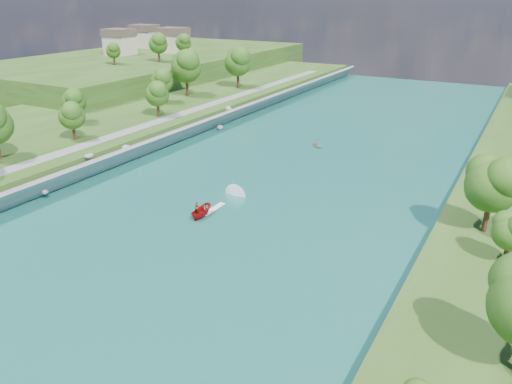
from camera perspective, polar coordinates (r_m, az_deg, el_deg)
The scene contains 11 objects.
ground at distance 61.94m, azimuth -9.94°, elevation -6.17°, with size 260.00×260.00×0.00m, color #2D5119.
river_water at distance 76.82m, azimuth -0.63°, elevation -0.08°, with size 55.00×240.00×0.10m, color #185C4C.
berm_west at distance 108.94m, azimuth -24.20°, elevation 5.58°, with size 45.00×240.00×3.50m, color #2D5119.
ridge_west at distance 182.28m, azimuth -11.76°, elevation 13.80°, with size 60.00×120.00×9.00m, color #2D5119.
riprap_bank at distance 90.46m, azimuth -15.36°, elevation 3.73°, with size 4.18×236.00×4.26m.
riverside_path at distance 95.31m, azimuth -17.91°, elevation 5.46°, with size 3.00×200.00×0.10m, color gray.
ridge_houses at distance 189.11m, azimuth -12.43°, elevation 16.72°, with size 29.50×29.50×8.40m.
trees_west at distance 98.58m, azimuth -22.56°, elevation 8.75°, with size 18.41×154.65×13.98m.
trees_ridge at distance 168.95m, azimuth -10.56°, elevation 16.39°, with size 21.62×43.29×10.04m.
motorboat at distance 69.83m, azimuth -5.55°, elevation -1.86°, with size 3.60×18.88×2.17m.
raft at distance 100.53m, azimuth 7.07°, elevation 5.36°, with size 3.92×3.98×1.53m.
Camera 1 is at (35.61, -41.71, 28.79)m, focal length 35.00 mm.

